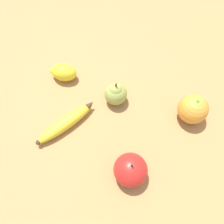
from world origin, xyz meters
The scene contains 6 objects.
ground_plane centered at (0.00, 0.00, 0.00)m, with size 3.00×3.00×0.00m, color #A87A47.
banana centered at (-0.17, 0.09, 0.02)m, with size 0.19×0.07×0.04m.
orange centered at (0.07, -0.16, 0.04)m, with size 0.08×0.08×0.08m.
pear centered at (-0.02, 0.03, 0.04)m, with size 0.06×0.06×0.08m.
apple centered at (-0.17, -0.13, 0.04)m, with size 0.08×0.08×0.09m.
lemon centered at (-0.05, 0.21, 0.03)m, with size 0.08×0.09×0.05m.
Camera 1 is at (-0.29, -0.17, 0.55)m, focal length 35.00 mm.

